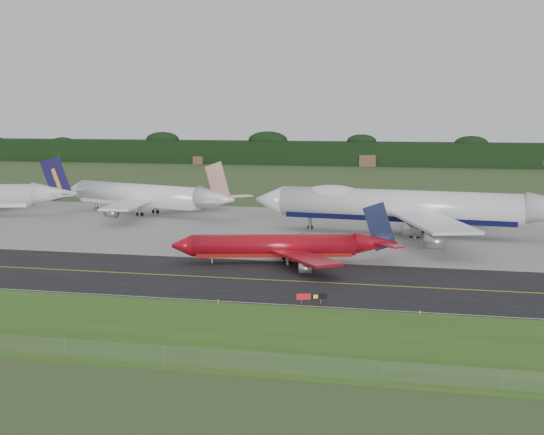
{
  "coord_description": "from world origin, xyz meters",
  "views": [
    {
      "loc": [
        35.21,
        -124.37,
        27.81
      ],
      "look_at": [
        2.68,
        22.0,
        6.81
      ],
      "focal_mm": 50.0,
      "sensor_mm": 36.0,
      "label": 1
    }
  ],
  "objects_px": {
    "jet_ba_747": "(411,206)",
    "jet_red_737": "(286,246)",
    "jet_star_tail": "(147,196)",
    "taxiway_sign": "(312,297)"
  },
  "relations": [
    {
      "from": "jet_star_tail",
      "to": "taxiway_sign",
      "type": "height_order",
      "value": "jet_star_tail"
    },
    {
      "from": "jet_ba_747",
      "to": "jet_red_737",
      "type": "relative_size",
      "value": 1.84
    },
    {
      "from": "jet_ba_747",
      "to": "jet_red_737",
      "type": "bearing_deg",
      "value": -119.58
    },
    {
      "from": "jet_ba_747",
      "to": "taxiway_sign",
      "type": "relative_size",
      "value": 17.63
    },
    {
      "from": "jet_star_tail",
      "to": "taxiway_sign",
      "type": "bearing_deg",
      "value": -55.03
    },
    {
      "from": "jet_red_737",
      "to": "taxiway_sign",
      "type": "bearing_deg",
      "value": -71.6
    },
    {
      "from": "jet_star_tail",
      "to": "jet_ba_747",
      "type": "bearing_deg",
      "value": -15.04
    },
    {
      "from": "taxiway_sign",
      "to": "jet_star_tail",
      "type": "bearing_deg",
      "value": 124.97
    },
    {
      "from": "jet_red_737",
      "to": "jet_star_tail",
      "type": "distance_m",
      "value": 75.48
    },
    {
      "from": "jet_red_737",
      "to": "jet_ba_747",
      "type": "bearing_deg",
      "value": 60.42
    }
  ]
}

